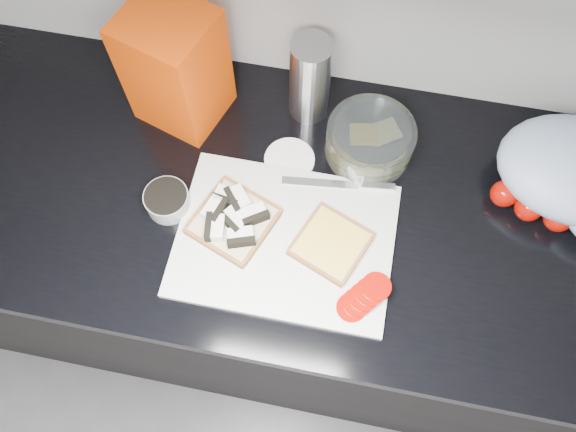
# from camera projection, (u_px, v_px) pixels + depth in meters

# --- Properties ---
(base_cabinet) EXTENTS (3.50, 0.60, 0.86)m
(base_cabinet) POSITION_uv_depth(u_px,v_px,m) (342.00, 283.00, 1.50)
(base_cabinet) COLOR black
(base_cabinet) RESTS_ON ground
(countertop) EXTENTS (3.50, 0.64, 0.04)m
(countertop) POSITION_uv_depth(u_px,v_px,m) (363.00, 213.00, 1.10)
(countertop) COLOR black
(countertop) RESTS_ON base_cabinet
(cutting_board) EXTENTS (0.40, 0.30, 0.01)m
(cutting_board) POSITION_uv_depth(u_px,v_px,m) (285.00, 240.00, 1.04)
(cutting_board) COLOR silver
(cutting_board) RESTS_ON countertop
(bread_left) EXTENTS (0.18, 0.18, 0.04)m
(bread_left) POSITION_uv_depth(u_px,v_px,m) (233.00, 219.00, 1.04)
(bread_left) COLOR beige
(bread_left) RESTS_ON cutting_board
(bread_right) EXTENTS (0.16, 0.16, 0.02)m
(bread_right) POSITION_uv_depth(u_px,v_px,m) (331.00, 244.00, 1.02)
(bread_right) COLOR beige
(bread_right) RESTS_ON cutting_board
(tomato_slices) EXTENTS (0.11, 0.11, 0.02)m
(tomato_slices) POSITION_uv_depth(u_px,v_px,m) (364.00, 297.00, 0.98)
(tomato_slices) COLOR #9B0B03
(tomato_slices) RESTS_ON cutting_board
(knife) EXTENTS (0.22, 0.04, 0.01)m
(knife) POSITION_uv_depth(u_px,v_px,m) (353.00, 185.00, 1.08)
(knife) COLOR silver
(knife) RESTS_ON cutting_board
(seed_tub) EXTENTS (0.08, 0.08, 0.04)m
(seed_tub) POSITION_uv_depth(u_px,v_px,m) (167.00, 200.00, 1.06)
(seed_tub) COLOR #979C9C
(seed_tub) RESTS_ON countertop
(tub_lid) EXTENTS (0.13, 0.13, 0.01)m
(tub_lid) POSITION_uv_depth(u_px,v_px,m) (289.00, 160.00, 1.12)
(tub_lid) COLOR white
(tub_lid) RESTS_ON countertop
(glass_bowl) EXTENTS (0.17, 0.17, 0.07)m
(glass_bowl) POSITION_uv_depth(u_px,v_px,m) (370.00, 140.00, 1.10)
(glass_bowl) COLOR silver
(glass_bowl) RESTS_ON countertop
(bread_bag) EXTENTS (0.20, 0.19, 0.25)m
(bread_bag) POSITION_uv_depth(u_px,v_px,m) (176.00, 68.00, 1.06)
(bread_bag) COLOR red
(bread_bag) RESTS_ON countertop
(steel_canister) EXTENTS (0.08, 0.08, 0.19)m
(steel_canister) POSITION_uv_depth(u_px,v_px,m) (310.00, 80.00, 1.09)
(steel_canister) COLOR #AEAFB3
(steel_canister) RESTS_ON countertop
(whole_tomatoes) EXTENTS (0.15, 0.08, 0.05)m
(whole_tomatoes) POSITION_uv_depth(u_px,v_px,m) (530.00, 207.00, 1.05)
(whole_tomatoes) COLOR #9B0B03
(whole_tomatoes) RESTS_ON countertop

